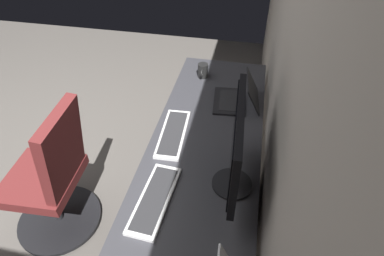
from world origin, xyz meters
The scene contains 10 objects.
floor_plane centered at (0.00, 0.00, 0.00)m, with size 5.63×5.63×0.00m, color #59544F.
wall_back centered at (0.00, 1.96, 1.30)m, with size 5.29×0.10×2.60m, color beige.
desk centered at (0.20, 1.57, 0.66)m, with size 2.20×0.63×0.73m.
drawer_pedestal centered at (0.31, 1.60, 0.35)m, with size 0.40×0.51×0.69m.
monitor_primary centered at (0.33, 1.75, 1.00)m, with size 0.57×0.20×0.47m.
laptop_left centered at (-0.36, 1.72, 0.78)m, with size 0.32×0.32×0.19m.
keyboard_main centered at (0.03, 1.38, 0.74)m, with size 0.43×0.16×0.02m.
keyboard_spare centered at (0.50, 1.41, 0.74)m, with size 0.43×0.17×0.02m.
coffee_mug centered at (-0.63, 1.44, 0.78)m, with size 0.11×0.07×0.10m.
office_chair centered at (0.30, 0.68, 0.46)m, with size 0.56×0.57×0.97m.
Camera 1 is at (1.36, 1.76, 1.98)m, focal length 29.63 mm.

